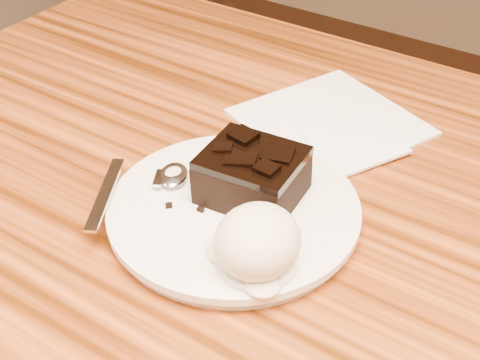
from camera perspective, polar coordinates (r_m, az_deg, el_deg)
The scene contains 9 objects.
plate at distance 0.60m, azimuth -0.53°, elevation -2.82°, with size 0.22×0.22×0.02m, color white.
brownie at distance 0.59m, azimuth 1.04°, elevation 0.17°, with size 0.08×0.07×0.04m, color black.
ice_cream_scoop at distance 0.52m, azimuth 1.48°, elevation -5.20°, with size 0.07×0.07×0.06m, color silver.
melt_puddle at distance 0.54m, azimuth 1.45°, elevation -6.97°, with size 0.06×0.06×0.00m, color white.
spoon at distance 0.62m, azimuth -5.64°, elevation 0.31°, with size 0.03×0.15×0.01m, color silver, non-canonical shape.
napkin at distance 0.74m, azimuth 7.62°, elevation 4.99°, with size 0.17×0.17×0.01m, color white.
crumb_a at distance 0.60m, azimuth -6.02°, elevation -2.16°, with size 0.01×0.01×0.00m, color black.
crumb_b at distance 0.56m, azimuth -1.61°, elevation -4.79°, with size 0.01×0.01×0.00m, color black.
crumb_c at distance 0.59m, azimuth -3.34°, elevation -2.51°, with size 0.01×0.00×0.00m, color black.
Camera 1 is at (0.15, -0.37, 1.15)m, focal length 50.57 mm.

